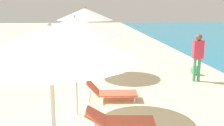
% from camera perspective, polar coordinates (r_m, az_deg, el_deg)
% --- Properties ---
extents(umbrella_nearest, '(1.96, 1.96, 2.56)m').
position_cam_1_polar(umbrella_nearest, '(2.99, -13.16, 3.88)').
color(umbrella_nearest, silver).
rests_on(umbrella_nearest, ground).
extents(umbrella_second, '(2.35, 2.35, 2.51)m').
position_cam_1_polar(umbrella_second, '(6.48, -7.97, 7.73)').
color(umbrella_second, silver).
rests_on(umbrella_second, ground).
extents(lounger_second_shoreside, '(1.53, 0.69, 0.61)m').
position_cam_1_polar(lounger_second_shoreside, '(7.84, -0.39, -6.12)').
color(lounger_second_shoreside, '#D8593F').
rests_on(lounger_second_shoreside, ground).
extents(lounger_second_inland, '(1.54, 0.76, 0.55)m').
position_cam_1_polar(lounger_second_inland, '(5.86, 1.61, -12.15)').
color(lounger_second_inland, '#D8593F').
rests_on(lounger_second_inland, ground).
extents(umbrella_farthest, '(2.17, 2.17, 2.69)m').
position_cam_1_polar(umbrella_farthest, '(10.49, -5.81, 10.35)').
color(umbrella_farthest, olive).
rests_on(umbrella_farthest, ground).
extents(lounger_farthest_shoreside, '(1.49, 0.85, 0.63)m').
position_cam_1_polar(lounger_farthest_shoreside, '(11.79, -1.87, 0.32)').
color(lounger_farthest_shoreside, yellow).
rests_on(lounger_farthest_shoreside, ground).
extents(person_walking_near, '(0.36, 0.23, 1.74)m').
position_cam_1_polar(person_walking_near, '(10.08, 17.90, 2.12)').
color(person_walking_near, '#3F9972').
rests_on(person_walking_near, ground).
extents(beach_ball, '(0.38, 0.38, 0.38)m').
position_cam_1_polar(beach_ball, '(11.19, 17.36, -1.47)').
color(beach_ball, '#3FB266').
rests_on(beach_ball, ground).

